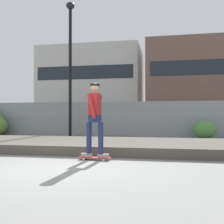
# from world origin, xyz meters

# --- Properties ---
(ground_plane) EXTENTS (120.00, 120.00, 0.00)m
(ground_plane) POSITION_xyz_m (0.00, 0.00, 0.00)
(ground_plane) COLOR slate
(gravel_berm) EXTENTS (14.59, 3.49, 0.28)m
(gravel_berm) POSITION_xyz_m (0.00, 3.41, 0.14)
(gravel_berm) COLOR #4C473F
(gravel_berm) RESTS_ON ground_plane
(skateboard) EXTENTS (0.81, 0.26, 0.07)m
(skateboard) POSITION_xyz_m (0.56, 1.26, 0.06)
(skateboard) COLOR #B22D2D
(skateboard) RESTS_ON ground_plane
(skater) EXTENTS (0.73, 0.60, 1.85)m
(skater) POSITION_xyz_m (0.56, 1.26, 1.13)
(skater) COLOR gray
(skater) RESTS_ON skateboard
(chain_fence) EXTENTS (22.98, 0.06, 1.85)m
(chain_fence) POSITION_xyz_m (-0.00, 9.17, 0.93)
(chain_fence) COLOR gray
(chain_fence) RESTS_ON ground_plane
(street_lamp) EXTENTS (0.44, 0.44, 6.95)m
(street_lamp) POSITION_xyz_m (-2.53, 8.10, 4.31)
(street_lamp) COLOR black
(street_lamp) RESTS_ON ground_plane
(parked_car_near) EXTENTS (4.50, 2.16, 1.66)m
(parked_car_near) POSITION_xyz_m (-3.74, 12.39, 0.84)
(parked_car_near) COLOR maroon
(parked_car_near) RESTS_ON ground_plane
(library_building) EXTENTS (19.94, 15.10, 14.59)m
(library_building) POSITION_xyz_m (-12.57, 51.05, 7.30)
(library_building) COLOR #B2AFA8
(library_building) RESTS_ON ground_plane
(office_block) EXTENTS (20.83, 12.86, 14.35)m
(office_block) POSITION_xyz_m (9.32, 47.44, 7.18)
(office_block) COLOR brown
(office_block) RESTS_ON ground_plane
(shrub_right) EXTENTS (1.09, 0.89, 0.84)m
(shrub_right) POSITION_xyz_m (4.12, 8.46, 0.42)
(shrub_right) COLOR #477F38
(shrub_right) RESTS_ON ground_plane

